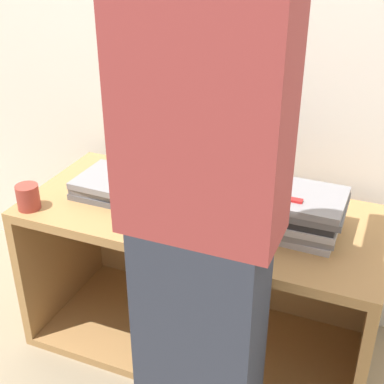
# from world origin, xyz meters

# --- Properties ---
(wall_back) EXTENTS (8.00, 0.05, 2.40)m
(wall_back) POSITION_xyz_m (0.00, 0.70, 1.20)
(wall_back) COLOR silver
(wall_back) RESTS_ON ground_plane
(cart) EXTENTS (1.32, 0.59, 0.63)m
(cart) POSITION_xyz_m (0.00, 0.36, 0.31)
(cart) COLOR #A87A47
(cart) RESTS_ON ground_plane
(laptop_open) EXTENTS (0.31, 0.29, 0.25)m
(laptop_open) POSITION_xyz_m (0.00, 0.34, 0.68)
(laptop_open) COLOR #333338
(laptop_open) RESTS_ON cart
(laptop_stack_left) EXTENTS (0.32, 0.26, 0.07)m
(laptop_stack_left) POSITION_xyz_m (-0.34, 0.30, 0.66)
(laptop_stack_left) COLOR slate
(laptop_stack_left) RESTS_ON cart
(laptop_stack_right) EXTENTS (0.33, 0.25, 0.14)m
(laptop_stack_right) POSITION_xyz_m (0.34, 0.29, 0.70)
(laptop_stack_right) COLOR #B7B7BC
(laptop_stack_right) RESTS_ON cart
(person) EXTENTS (0.40, 0.54, 1.82)m
(person) POSITION_xyz_m (0.19, -0.20, 0.93)
(person) COLOR #2D3342
(person) RESTS_ON ground_plane
(mug) EXTENTS (0.08, 0.08, 0.09)m
(mug) POSITION_xyz_m (-0.59, 0.07, 0.67)
(mug) COLOR #9E382D
(mug) RESTS_ON cart
(inventory_tag) EXTENTS (0.06, 0.02, 0.01)m
(inventory_tag) POSITION_xyz_m (0.34, 0.24, 0.77)
(inventory_tag) COLOR red
(inventory_tag) RESTS_ON laptop_stack_right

